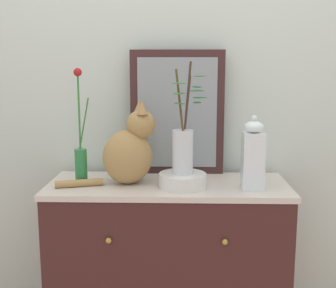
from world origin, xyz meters
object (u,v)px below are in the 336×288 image
vase_glass_clear (183,146)px  bowl_porcelain (183,180)px  cat_sitting (130,150)px  mirror_leaning (177,113)px  jar_lidded_porcelain (253,156)px  sideboard (168,270)px  vase_slim_green (81,156)px

vase_glass_clear → bowl_porcelain: bearing=-173.2°
cat_sitting → bowl_porcelain: 0.27m
mirror_leaning → cat_sitting: mirror_leaning is taller
mirror_leaning → jar_lidded_porcelain: bearing=-39.4°
vase_glass_clear → jar_lidded_porcelain: bearing=-3.1°
bowl_porcelain → cat_sitting: bearing=166.8°
sideboard → vase_glass_clear: (0.07, -0.06, 0.60)m
mirror_leaning → bowl_porcelain: (0.03, -0.25, -0.27)m
cat_sitting → jar_lidded_porcelain: (0.54, -0.07, -0.01)m
sideboard → vase_slim_green: vase_slim_green is taller
sideboard → cat_sitting: size_ratio=2.44×
jar_lidded_porcelain → vase_slim_green: bearing=175.0°
bowl_porcelain → sideboard: bearing=136.8°
bowl_porcelain → jar_lidded_porcelain: size_ratio=0.65×
vase_slim_green → vase_glass_clear: bearing=-6.3°
vase_slim_green → jar_lidded_porcelain: vase_slim_green is taller
mirror_leaning → vase_slim_green: (-0.43, -0.20, -0.17)m
sideboard → bowl_porcelain: 0.46m
mirror_leaning → bowl_porcelain: bearing=-84.1°
sideboard → vase_glass_clear: bearing=-41.9°
bowl_porcelain → vase_glass_clear: (0.00, 0.00, 0.15)m
jar_lidded_porcelain → mirror_leaning: bearing=140.6°
mirror_leaning → vase_glass_clear: 0.28m
mirror_leaning → sideboard: bearing=-101.6°
vase_glass_clear → jar_lidded_porcelain: (0.30, -0.02, -0.04)m
vase_slim_green → jar_lidded_porcelain: bearing=-5.0°
sideboard → bowl_porcelain: (0.07, -0.06, 0.45)m
sideboard → bowl_porcelain: bowl_porcelain is taller
mirror_leaning → vase_slim_green: bearing=-154.9°
sideboard → jar_lidded_porcelain: jar_lidded_porcelain is taller
vase_slim_green → bowl_porcelain: vase_slim_green is taller
mirror_leaning → vase_glass_clear: mirror_leaning is taller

